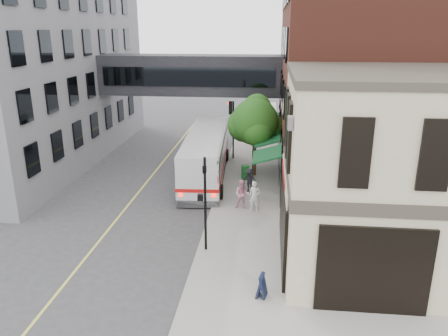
% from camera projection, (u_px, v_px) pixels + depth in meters
% --- Properties ---
extents(ground, '(120.00, 120.00, 0.00)m').
position_uv_depth(ground, '(190.00, 274.00, 18.64)').
color(ground, '#38383A').
rests_on(ground, ground).
extents(sidewalk_main, '(4.00, 60.00, 0.15)m').
position_uv_depth(sidewalk_main, '(252.00, 171.00, 31.65)').
color(sidewalk_main, gray).
rests_on(sidewalk_main, ground).
extents(corner_building, '(10.19, 8.12, 8.45)m').
position_uv_depth(corner_building, '(406.00, 173.00, 18.33)').
color(corner_building, beige).
rests_on(corner_building, ground).
extents(brick_building, '(13.76, 18.00, 14.00)m').
position_uv_depth(brick_building, '(371.00, 74.00, 29.66)').
color(brick_building, '#59271B').
rests_on(brick_building, ground).
extents(opposite_building, '(14.00, 24.00, 14.00)m').
position_uv_depth(opposite_building, '(6.00, 69.00, 33.30)').
color(opposite_building, slate).
rests_on(opposite_building, ground).
extents(skyway_bridge, '(14.00, 3.18, 3.00)m').
position_uv_depth(skyway_bridge, '(191.00, 75.00, 33.95)').
color(skyway_bridge, black).
rests_on(skyway_bridge, ground).
extents(traffic_signal_near, '(0.44, 0.22, 4.60)m').
position_uv_depth(traffic_signal_near, '(204.00, 193.00, 19.57)').
color(traffic_signal_near, black).
rests_on(traffic_signal_near, sidewalk_main).
extents(traffic_signal_far, '(0.53, 0.28, 4.50)m').
position_uv_depth(traffic_signal_far, '(232.00, 118.00, 33.66)').
color(traffic_signal_far, black).
rests_on(traffic_signal_far, sidewalk_main).
extents(street_sign_pole, '(0.08, 0.75, 3.00)m').
position_uv_depth(street_sign_pole, '(218.00, 178.00, 24.62)').
color(street_sign_pole, gray).
rests_on(street_sign_pole, sidewalk_main).
extents(street_tree, '(3.80, 3.20, 5.60)m').
position_uv_depth(street_tree, '(255.00, 122.00, 29.71)').
color(street_tree, '#382619').
rests_on(street_tree, sidewalk_main).
extents(lane_marking, '(0.12, 40.00, 0.01)m').
position_uv_depth(lane_marking, '(142.00, 188.00, 28.59)').
color(lane_marking, '#D8CC4C').
rests_on(lane_marking, ground).
extents(bus, '(3.27, 11.59, 3.09)m').
position_uv_depth(bus, '(206.00, 153.00, 30.13)').
color(bus, silver).
rests_on(bus, ground).
extents(pedestrian_a, '(0.65, 0.45, 1.72)m').
position_uv_depth(pedestrian_a, '(255.00, 196.00, 24.49)').
color(pedestrian_a, silver).
rests_on(pedestrian_a, sidewalk_main).
extents(pedestrian_b, '(0.85, 0.68, 1.70)m').
position_uv_depth(pedestrian_b, '(242.00, 194.00, 24.79)').
color(pedestrian_b, pink).
rests_on(pedestrian_b, sidewalk_main).
extents(pedestrian_c, '(1.14, 0.87, 1.57)m').
position_uv_depth(pedestrian_c, '(249.00, 180.00, 27.23)').
color(pedestrian_c, black).
rests_on(pedestrian_c, sidewalk_main).
extents(newspaper_box, '(0.57, 0.53, 1.00)m').
position_uv_depth(newspaper_box, '(245.00, 172.00, 29.64)').
color(newspaper_box, '#13551B').
rests_on(newspaper_box, sidewalk_main).
extents(sandwich_board, '(0.45, 0.59, 0.94)m').
position_uv_depth(sandwich_board, '(262.00, 286.00, 16.72)').
color(sandwich_board, black).
rests_on(sandwich_board, sidewalk_main).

